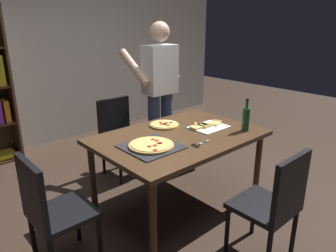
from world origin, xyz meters
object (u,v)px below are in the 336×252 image
at_px(kitchen_scissors, 199,144).
at_px(second_pizza_plain, 164,125).
at_px(chair_far_side, 119,132).
at_px(person_serving_pizza, 159,89).
at_px(chair_left_end, 50,208).
at_px(pepperoni_pizza_on_tray, 151,146).
at_px(chair_near_camera, 275,201).
at_px(wine_bottle, 246,119).
at_px(dining_table, 179,142).

bearing_deg(kitchen_scissors, second_pizza_plain, 78.25).
height_order(chair_far_side, person_serving_pizza, person_serving_pizza).
distance_m(chair_left_end, pepperoni_pizza_on_tray, 0.90).
xyz_separation_m(chair_left_end, person_serving_pizza, (1.68, 0.79, 0.49)).
bearing_deg(chair_near_camera, wine_bottle, 50.18).
xyz_separation_m(chair_near_camera, pepperoni_pizza_on_tray, (-0.38, 0.94, 0.25)).
distance_m(dining_table, chair_left_end, 1.25).
xyz_separation_m(chair_near_camera, chair_left_end, (-1.24, 1.01, 0.00)).
distance_m(chair_near_camera, chair_left_end, 1.60).
relative_size(pepperoni_pizza_on_tray, wine_bottle, 1.39).
height_order(dining_table, chair_far_side, chair_far_side).
height_order(chair_left_end, pepperoni_pizza_on_tray, chair_left_end).
bearing_deg(second_pizza_plain, dining_table, -104.62).
bearing_deg(second_pizza_plain, chair_left_end, -167.57).
height_order(chair_near_camera, chair_left_end, same).
bearing_deg(kitchen_scissors, person_serving_pizza, 65.96).
relative_size(person_serving_pizza, wine_bottle, 5.54).
relative_size(pepperoni_pizza_on_tray, second_pizza_plain, 1.49).
relative_size(dining_table, wine_bottle, 4.80).
height_order(chair_left_end, person_serving_pizza, person_serving_pizza).
distance_m(wine_bottle, second_pizza_plain, 0.80).
relative_size(chair_left_end, person_serving_pizza, 0.51).
distance_m(person_serving_pizza, kitchen_scissors, 1.20).
relative_size(chair_near_camera, chair_far_side, 1.00).
xyz_separation_m(chair_near_camera, second_pizza_plain, (0.08, 1.30, 0.25)).
distance_m(chair_far_side, wine_bottle, 1.50).
bearing_deg(chair_left_end, wine_bottle, -10.65).
distance_m(chair_near_camera, person_serving_pizza, 1.91).
xyz_separation_m(pepperoni_pizza_on_tray, second_pizza_plain, (0.45, 0.35, -0.00)).
bearing_deg(chair_left_end, pepperoni_pizza_on_tray, -4.12).
height_order(chair_far_side, second_pizza_plain, chair_far_side).
height_order(chair_far_side, wine_bottle, wine_bottle).
xyz_separation_m(dining_table, chair_far_side, (0.00, 1.01, -0.17)).
bearing_deg(wine_bottle, dining_table, 148.67).
xyz_separation_m(chair_near_camera, chair_far_side, (0.00, 2.01, 0.00)).
bearing_deg(pepperoni_pizza_on_tray, chair_far_side, 70.47).
bearing_deg(kitchen_scissors, wine_bottle, -4.51).
distance_m(chair_left_end, second_pizza_plain, 1.37).
height_order(person_serving_pizza, second_pizza_plain, person_serving_pizza).
relative_size(kitchen_scissors, second_pizza_plain, 0.66).
distance_m(chair_far_side, chair_left_end, 1.60).
xyz_separation_m(chair_near_camera, wine_bottle, (0.56, 0.67, 0.36)).
bearing_deg(wine_bottle, chair_near_camera, -129.82).
height_order(chair_near_camera, kitchen_scissors, chair_near_camera).
bearing_deg(pepperoni_pizza_on_tray, second_pizza_plain, 37.84).
bearing_deg(kitchen_scissors, pepperoni_pizza_on_tray, 145.55).
bearing_deg(chair_far_side, second_pizza_plain, -83.94).
xyz_separation_m(pepperoni_pizza_on_tray, wine_bottle, (0.93, -0.28, 0.10)).
bearing_deg(second_pizza_plain, person_serving_pizza, 54.01).
bearing_deg(chair_near_camera, pepperoni_pizza_on_tray, 111.88).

